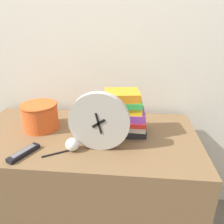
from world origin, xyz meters
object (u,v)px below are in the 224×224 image
Objects in this scene: crumpled_paper_ball at (72,144)px; pen at (56,153)px; desk_clock at (99,122)px; book_stack at (123,114)px; basket at (40,115)px; tv_remote at (24,153)px.

pen is (-0.07, -0.04, -0.03)m from crumpled_paper_ball.
desk_clock reaches higher than book_stack.
book_stack reaches higher than pen.
book_stack reaches higher than basket.
basket reaches higher than pen.
tv_remote is (-0.44, -0.26, -0.10)m from book_stack.
desk_clock reaches higher than pen.
crumpled_paper_ball is at bearing -139.03° from book_stack.
book_stack is at bearing 58.92° from desk_clock.
basket is 3.17× the size of crumpled_paper_ball.
desk_clock is 1.40× the size of basket.
book_stack reaches higher than crumpled_paper_ball.
pen is (0.14, 0.02, -0.01)m from tv_remote.
book_stack is 1.56× the size of tv_remote.
book_stack is 0.39m from pen.
book_stack is 1.25× the size of basket.
desk_clock is 2.41× the size of pen.
crumpled_paper_ball is (0.24, -0.21, -0.05)m from basket.
basket is at bearing 178.67° from book_stack.
tv_remote is (0.02, -0.27, -0.07)m from basket.
desk_clock is at bearing 19.54° from pen.
tv_remote is at bearing -85.01° from basket.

